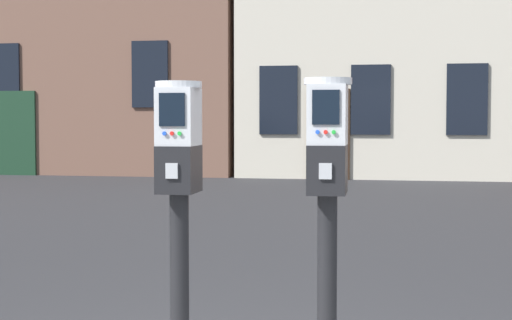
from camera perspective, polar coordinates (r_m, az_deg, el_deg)
The scene contains 2 objects.
parking_meter_near_kerb at distance 3.77m, azimuth -5.46°, elevation -1.35°, with size 0.22×0.25×1.46m.
parking_meter_twin_adjacent at distance 3.64m, azimuth 5.07°, elevation -1.40°, with size 0.22×0.25×1.47m.
Camera 1 is at (0.91, -3.72, 1.43)m, focal length 56.68 mm.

